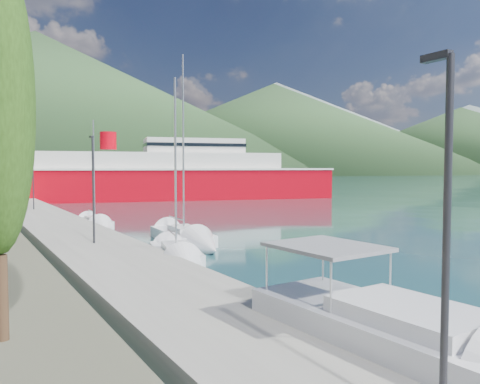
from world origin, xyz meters
TOP-DOWN VIEW (x-y plane):
  - ground at (0.00, 120.00)m, footprint 1400.00×1400.00m
  - quay at (-9.00, 26.00)m, footprint 5.00×88.00m
  - hills_far at (138.59, 618.73)m, footprint 1480.00×900.00m
  - hills_near at (98.04, 372.50)m, footprint 1010.00×520.00m
  - lamp_posts at (-9.00, 15.97)m, footprint 0.15×47.68m
  - motor_cruiser at (-6.30, -5.28)m, footprint 3.40×10.13m
  - sailboat_near at (-5.86, 10.14)m, footprint 3.97×7.78m
  - sailboat_mid at (-2.66, 15.37)m, footprint 3.23×9.58m
  - sailboat_far at (-5.73, 27.01)m, footprint 2.19×6.74m
  - ferry at (12.28, 59.40)m, footprint 57.36×25.77m

SIDE VIEW (x-z plane):
  - ground at x=0.00m, z-range 0.00..0.00m
  - sailboat_far at x=-5.73m, z-range -4.66..5.23m
  - sailboat_near at x=-5.86m, z-range -5.07..5.65m
  - sailboat_mid at x=-2.66m, z-range -6.44..7.09m
  - quay at x=-9.00m, z-range 0.00..0.80m
  - motor_cruiser at x=-6.30m, z-range -1.24..2.45m
  - ferry at x=12.28m, z-range -2.18..8.97m
  - lamp_posts at x=-9.00m, z-range 1.05..7.11m
  - hills_near at x=98.04m, z-range -8.32..106.68m
  - hills_far at x=138.59m, z-range -12.61..167.39m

